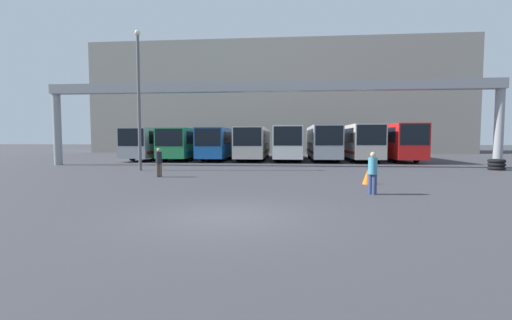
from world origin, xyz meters
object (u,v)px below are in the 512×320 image
bus_slot_2 (221,142)px  traffic_cone (367,177)px  bus_slot_4 (288,141)px  tire_stack (497,165)px  pedestrian_far_center (373,172)px  bus_slot_5 (323,141)px  bus_slot_6 (358,140)px  bus_slot_1 (186,142)px  bus_slot_0 (157,142)px  lamp_post (139,95)px  bus_slot_3 (254,141)px  pedestrian_mid_left (159,162)px  bus_slot_7 (393,140)px

bus_slot_2 → traffic_cone: 20.70m
bus_slot_4 → tire_stack: 16.61m
bus_slot_2 → pedestrian_far_center: 23.04m
bus_slot_5 → pedestrian_far_center: bearing=-90.5°
bus_slot_6 → bus_slot_1: bearing=-179.1°
bus_slot_0 → bus_slot_2: (6.67, -0.06, -0.00)m
bus_slot_1 → lamp_post: (0.38, -11.64, 3.14)m
bus_slot_4 → traffic_cone: size_ratio=15.12×
bus_slot_3 → pedestrian_far_center: size_ratio=7.61×
pedestrian_far_center → traffic_cone: size_ratio=2.41×
bus_slot_6 → pedestrian_far_center: (-3.52, -20.35, -1.04)m
bus_slot_1 → pedestrian_mid_left: (3.03, -15.26, -0.90)m
bus_slot_0 → traffic_cone: 24.75m
bus_slot_2 → traffic_cone: bus_slot_2 is taller
bus_slot_0 → bus_slot_3: (10.00, 0.17, 0.03)m
bus_slot_3 → tire_stack: (17.12, -10.21, -1.42)m
bus_slot_4 → bus_slot_1: bearing=179.4°
pedestrian_far_center → traffic_cone: (0.49, 2.93, -0.52)m
bus_slot_3 → pedestrian_mid_left: (-3.64, -16.21, -0.95)m
bus_slot_1 → lamp_post: 12.06m
bus_slot_1 → bus_slot_4: (10.00, -0.11, 0.10)m
bus_slot_3 → lamp_post: lamp_post is taller
bus_slot_1 → traffic_cone: bearing=-51.5°
bus_slot_4 → pedestrian_far_center: 20.26m
lamp_post → bus_slot_2: bearing=76.6°
bus_slot_7 → bus_slot_5: bearing=-176.0°
bus_slot_3 → traffic_cone: bus_slot_3 is taller
tire_stack → lamp_post: 23.95m
bus_slot_1 → tire_stack: bus_slot_1 is taller
bus_slot_2 → pedestrian_far_center: bearing=-64.8°
bus_slot_7 → bus_slot_1: bearing=-178.5°
bus_slot_1 → pedestrian_mid_left: bus_slot_1 is taller
bus_slot_1 → pedestrian_far_center: (13.16, -20.09, -0.88)m
bus_slot_5 → pedestrian_mid_left: bus_slot_5 is taller
bus_slot_4 → tire_stack: bearing=-33.6°
bus_slot_2 → tire_stack: size_ratio=11.25×
traffic_cone → bus_slot_5: bearing=91.0°
bus_slot_1 → bus_slot_6: bearing=0.9°
bus_slot_2 → bus_slot_5: bearing=-3.7°
tire_stack → pedestrian_far_center: bearing=-134.5°
bus_slot_0 → bus_slot_5: (16.67, -0.71, 0.10)m
bus_slot_2 → lamp_post: bearing=-103.4°
pedestrian_far_center → bus_slot_3: bearing=-36.4°
bus_slot_6 → lamp_post: 20.39m
pedestrian_mid_left → tire_stack: (20.75, 6.00, -0.47)m
bus_slot_4 → pedestrian_far_center: bus_slot_4 is taller
bus_slot_1 → bus_slot_2: size_ratio=0.88×
pedestrian_far_center → bus_slot_0: bearing=-15.3°
bus_slot_3 → pedestrian_far_center: bus_slot_3 is taller
bus_slot_4 → bus_slot_6: size_ratio=0.93×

